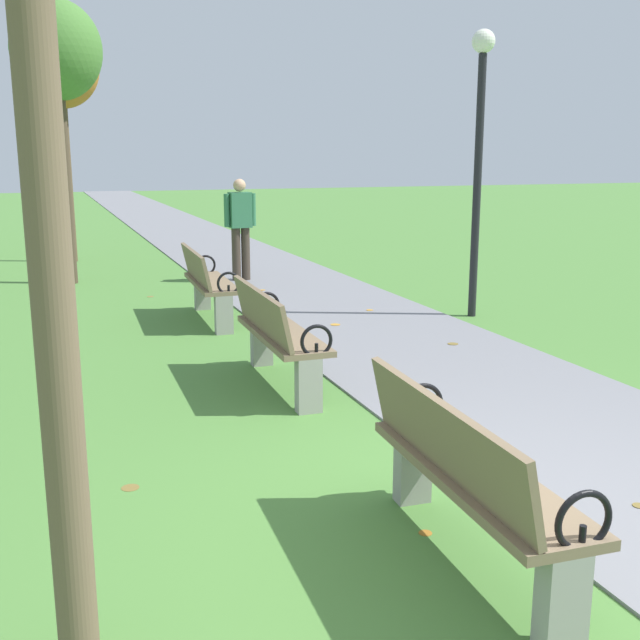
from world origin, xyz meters
The scene contains 10 objects.
ground_plane centered at (0.00, 0.00, 0.00)m, with size 80.00×80.00×0.00m, color #4C7F38.
paved_walkway centered at (1.21, 18.00, 0.01)m, with size 2.43×44.00×0.02m, color slate.
park_bench_1 centered at (-0.50, -0.10, 0.49)m, with size 0.54×1.62×0.90m.
park_bench_2 centered at (-0.50, 3.11, 0.49)m, with size 0.51×1.61×0.90m.
park_bench_3 centered at (-0.50, 6.01, 0.49)m, with size 0.53×1.62×0.90m.
tree_2 centered at (-1.95, 9.55, 3.50)m, with size 1.35×1.35×4.30m.
tree_3 centered at (-1.80, 12.17, 3.55)m, with size 1.37×1.37×4.34m.
pedestrian_walking centered at (0.64, 8.80, 0.93)m, with size 0.53×0.24×1.62m.
lamp_post centered at (2.73, 5.14, 2.31)m, with size 0.28×0.28×3.48m.
scattered_leaves centered at (0.59, 3.38, 0.02)m, with size 4.35×9.65×0.02m.
Camera 1 is at (-2.40, -3.15, 2.04)m, focal length 42.86 mm.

